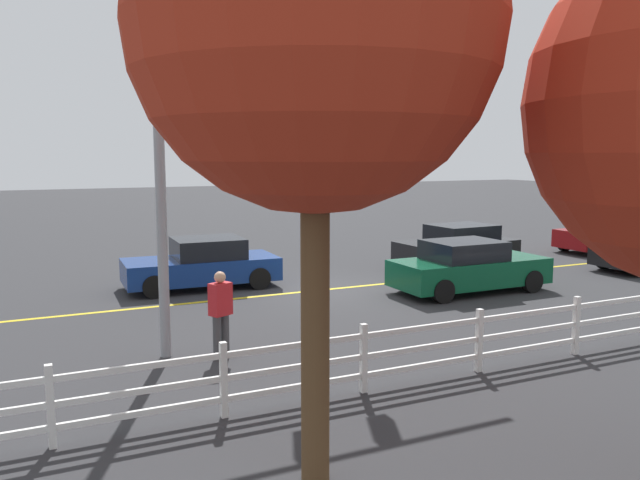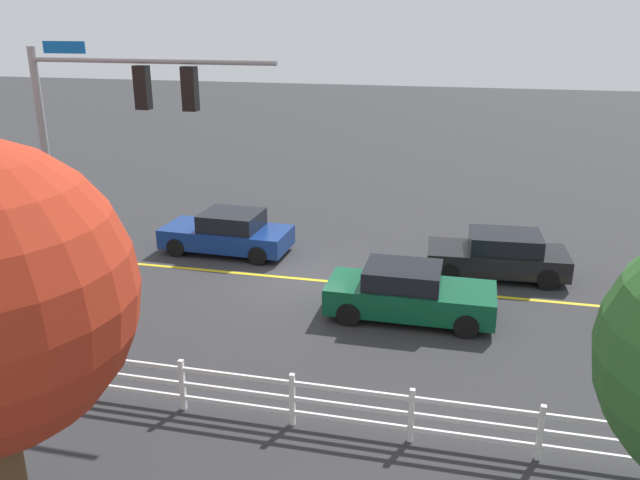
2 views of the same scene
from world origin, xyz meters
The scene contains 8 objects.
ground_plane centered at (0.00, 0.00, 0.00)m, with size 120.00×120.00×0.00m, color #2D2D30.
lane_center_stripe centered at (-4.00, 0.00, 0.00)m, with size 28.00×0.16×0.01m, color gold.
signal_assembly centered at (3.78, 4.18, 5.05)m, with size 6.19×0.38×7.25m.
car_0 centered at (-3.54, 1.97, 0.71)m, with size 4.50×1.93×1.47m.
car_2 centered at (-5.98, -1.70, 0.70)m, with size 4.39×2.16×1.43m.
car_3 centered at (3.10, -1.82, 0.69)m, with size 4.45×2.15×1.46m.
pedestrian centered at (4.51, 4.76, 0.93)m, with size 0.47×0.40×1.69m.
white_rail_fence centered at (-3.00, 7.47, 0.60)m, with size 26.10×0.10×1.15m.
Camera 2 is at (-4.95, 18.27, 7.82)m, focal length 36.61 mm.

